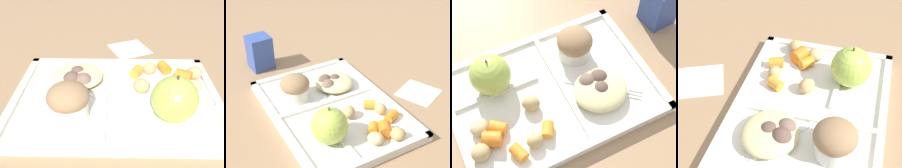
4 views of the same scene
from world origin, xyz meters
TOP-DOWN VIEW (x-y plane):
  - ground at (0.00, 0.00)m, footprint 6.00×6.00m
  - lunch_tray at (-0.00, 0.00)m, footprint 0.38×0.27m
  - green_apple at (-0.09, 0.06)m, footprint 0.08×0.08m
  - bran_muffin at (0.08, 0.06)m, footprint 0.07×0.07m
  - carrot_slice_tilted at (-0.13, -0.05)m, footprint 0.04×0.04m
  - carrot_slice_near_corner at (-0.10, -0.09)m, footprint 0.03×0.03m
  - carrot_slice_edge at (-0.12, -0.03)m, footprint 0.03×0.03m
  - carrot_slice_diagonal at (-0.04, -0.07)m, footprint 0.03×0.03m
  - potato_chunk_browned at (-0.05, -0.02)m, footprint 0.04×0.04m
  - potato_chunk_golden at (-0.16, -0.06)m, footprint 0.04×0.04m
  - potato_chunk_large at (-0.15, -0.02)m, footprint 0.05×0.05m
  - potato_chunk_small at (-0.07, -0.08)m, footprint 0.03×0.03m
  - egg_noodle_pile at (0.08, -0.05)m, footprint 0.10×0.09m
  - meatball_center at (0.06, -0.02)m, footprint 0.03×0.03m
  - meatball_side at (0.08, -0.05)m, footprint 0.03×0.03m
  - meatball_front at (0.08, -0.05)m, footprint 0.03×0.03m
  - meatball_back at (0.08, -0.03)m, footprint 0.04×0.04m
  - plastic_fork at (0.09, -0.04)m, footprint 0.14×0.12m
  - milk_carton at (0.29, 0.07)m, footprint 0.06×0.06m
  - paper_napkin at (-0.03, -0.23)m, footprint 0.12×0.12m

SIDE VIEW (x-z plane):
  - ground at x=0.00m, z-range 0.00..0.00m
  - paper_napkin at x=-0.03m, z-range 0.00..0.00m
  - lunch_tray at x=0.00m, z-range 0.00..0.02m
  - plastic_fork at x=0.09m, z-range 0.01..0.02m
  - carrot_slice_edge at x=-0.12m, z-range 0.01..0.03m
  - carrot_slice_diagonal at x=-0.04m, z-range 0.01..0.03m
  - carrot_slice_near_corner at x=-0.10m, z-range 0.01..0.03m
  - potato_chunk_large at x=-0.15m, z-range 0.01..0.04m
  - potato_chunk_small at x=-0.07m, z-range 0.01..0.04m
  - potato_chunk_golden at x=-0.16m, z-range 0.01..0.04m
  - carrot_slice_tilted at x=-0.13m, z-range 0.01..0.04m
  - potato_chunk_browned at x=-0.05m, z-range 0.01..0.04m
  - egg_noodle_pile at x=0.08m, z-range 0.01..0.04m
  - meatball_side at x=0.08m, z-range 0.01..0.05m
  - meatball_front at x=0.08m, z-range 0.01..0.05m
  - meatball_center at x=0.06m, z-range 0.01..0.05m
  - meatball_back at x=0.08m, z-range 0.01..0.05m
  - bran_muffin at x=0.08m, z-range 0.01..0.08m
  - milk_carton at x=0.29m, z-range 0.00..0.09m
  - green_apple at x=-0.09m, z-range 0.01..0.09m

